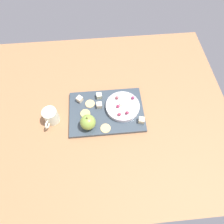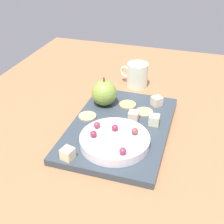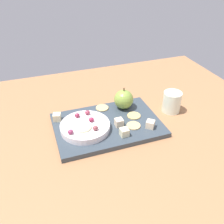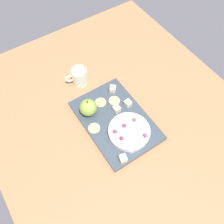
# 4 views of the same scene
# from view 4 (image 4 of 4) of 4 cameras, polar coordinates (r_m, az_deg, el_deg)

# --- Properties ---
(table) EXTENTS (1.25, 1.04, 0.04)m
(table) POSITION_cam_4_polar(r_m,az_deg,el_deg) (1.06, 1.41, -1.74)
(table) COLOR #9B6A45
(table) RESTS_ON ground
(platter) EXTENTS (0.36, 0.25, 0.02)m
(platter) POSITION_cam_4_polar(r_m,az_deg,el_deg) (1.02, 0.80, -1.95)
(platter) COLOR #35404A
(platter) RESTS_ON table
(serving_dish) EXTENTS (0.16, 0.16, 0.02)m
(serving_dish) POSITION_cam_4_polar(r_m,az_deg,el_deg) (0.98, 3.96, -4.51)
(serving_dish) COLOR white
(serving_dish) RESTS_ON platter
(apple_whole) EXTENTS (0.07, 0.07, 0.07)m
(apple_whole) POSITION_cam_4_polar(r_m,az_deg,el_deg) (1.01, -5.48, 1.02)
(apple_whole) COLOR olive
(apple_whole) RESTS_ON platter
(apple_stem) EXTENTS (0.01, 0.01, 0.01)m
(apple_stem) POSITION_cam_4_polar(r_m,az_deg,el_deg) (0.97, -5.69, 2.37)
(apple_stem) COLOR brown
(apple_stem) RESTS_ON apple_whole
(cheese_cube_0) EXTENTS (0.03, 0.03, 0.03)m
(cheese_cube_0) POSITION_cam_4_polar(r_m,az_deg,el_deg) (0.93, 2.57, -10.66)
(cheese_cube_0) COLOR beige
(cheese_cube_0) RESTS_ON platter
(cheese_cube_1) EXTENTS (0.03, 0.03, 0.03)m
(cheese_cube_1) POSITION_cam_4_polar(r_m,az_deg,el_deg) (1.04, 3.67, 2.01)
(cheese_cube_1) COLOR beige
(cheese_cube_1) RESTS_ON platter
(cheese_cube_2) EXTENTS (0.03, 0.03, 0.03)m
(cheese_cube_2) POSITION_cam_4_polar(r_m,az_deg,el_deg) (1.02, 1.07, 0.71)
(cheese_cube_2) COLOR beige
(cheese_cube_2) RESTS_ON platter
(cheese_cube_3) EXTENTS (0.04, 0.04, 0.03)m
(cheese_cube_3) POSITION_cam_4_polar(r_m,az_deg,el_deg) (1.08, 0.18, 5.36)
(cheese_cube_3) COLOR beige
(cheese_cube_3) RESTS_ON platter
(cracker_0) EXTENTS (0.05, 0.05, 0.00)m
(cracker_0) POSITION_cam_4_polar(r_m,az_deg,el_deg) (1.06, 0.54, 2.61)
(cracker_0) COLOR tan
(cracker_0) RESTS_ON platter
(cracker_1) EXTENTS (0.05, 0.05, 0.00)m
(cracker_1) POSITION_cam_4_polar(r_m,az_deg,el_deg) (1.06, -2.65, 2.22)
(cracker_1) COLOR tan
(cracker_1) RESTS_ON platter
(cracker_2) EXTENTS (0.05, 0.05, 0.00)m
(cracker_2) POSITION_cam_4_polar(r_m,az_deg,el_deg) (0.99, -4.11, -3.79)
(cracker_2) COLOR tan
(cracker_2) RESTS_ON platter
(grape_0) EXTENTS (0.02, 0.02, 0.02)m
(grape_0) POSITION_cam_4_polar(r_m,az_deg,el_deg) (0.98, 5.20, -1.76)
(grape_0) COLOR brown
(grape_0) RESTS_ON serving_dish
(grape_1) EXTENTS (0.02, 0.02, 0.02)m
(grape_1) POSITION_cam_4_polar(r_m,az_deg,el_deg) (0.97, 2.84, -3.15)
(grape_1) COLOR #9A2848
(grape_1) RESTS_ON serving_dish
(grape_2) EXTENTS (0.02, 0.02, 0.02)m
(grape_2) POSITION_cam_4_polar(r_m,az_deg,el_deg) (0.95, 7.62, -5.37)
(grape_2) COLOR #852F55
(grape_2) RESTS_ON serving_dish
(grape_3) EXTENTS (0.02, 0.02, 0.02)m
(grape_3) POSITION_cam_4_polar(r_m,az_deg,el_deg) (0.94, 2.20, -6.07)
(grape_3) COLOR maroon
(grape_3) RESTS_ON serving_dish
(grape_4) EXTENTS (0.02, 0.02, 0.02)m
(grape_4) POSITION_cam_4_polar(r_m,az_deg,el_deg) (0.95, 0.69, -4.52)
(grape_4) COLOR #943146
(grape_4) RESTS_ON serving_dish
(apple_slice_0) EXTENTS (0.06, 0.06, 0.01)m
(apple_slice_0) POSITION_cam_4_polar(r_m,az_deg,el_deg) (0.97, 5.23, -4.10)
(apple_slice_0) COLOR beige
(apple_slice_0) RESTS_ON serving_dish
(cup) EXTENTS (0.07, 0.10, 0.08)m
(cup) POSITION_cam_4_polar(r_m,az_deg,el_deg) (1.13, -7.53, 8.12)
(cup) COLOR white
(cup) RESTS_ON table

